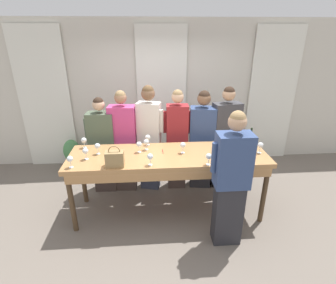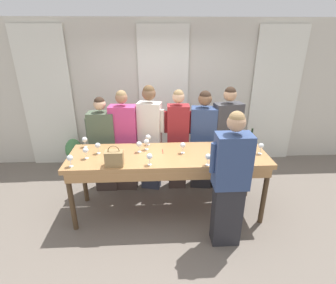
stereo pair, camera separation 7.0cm
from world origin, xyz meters
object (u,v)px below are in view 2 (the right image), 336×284
at_px(wine_glass_near_host, 148,137).
at_px(wine_glass_by_handbag, 86,151).
at_px(wine_glass_by_bottle, 149,157).
at_px(wine_glass_front_left, 139,144).
at_px(host_pouring, 230,181).
at_px(wine_glass_center_left, 241,143).
at_px(wine_glass_center_mid, 183,145).
at_px(guest_striped_shirt, 178,139).
at_px(wine_glass_front_mid, 98,146).
at_px(guest_navy_coat, 203,140).
at_px(potted_plant, 74,152).
at_px(wine_bottle, 251,141).
at_px(guest_pink_top, 124,142).
at_px(guest_cream_sweater, 150,137).
at_px(guest_beige_cap, 226,138).
at_px(wine_glass_back_mid, 261,146).
at_px(wine_glass_back_left, 146,142).
at_px(wine_glass_back_right, 208,157).
at_px(guest_olive_jacket, 104,145).
at_px(handbag, 114,158).
at_px(wine_glass_center_right, 85,140).
at_px(wine_glass_front_right, 70,158).
at_px(tasting_bar, 168,160).

distance_m(wine_glass_near_host, wine_glass_by_handbag, 0.94).
distance_m(wine_glass_by_bottle, wine_glass_by_handbag, 0.89).
height_order(wine_glass_front_left, host_pouring, host_pouring).
distance_m(wine_glass_by_bottle, host_pouring, 1.04).
height_order(wine_glass_center_left, wine_glass_center_mid, same).
bearing_deg(wine_glass_front_left, guest_striped_shirt, 44.82).
bearing_deg(wine_glass_front_mid, wine_glass_center_left, -0.02).
distance_m(guest_navy_coat, potted_plant, 2.57).
bearing_deg(wine_bottle, guest_pink_top, 164.03).
height_order(guest_cream_sweater, guest_beige_cap, guest_cream_sweater).
bearing_deg(guest_cream_sweater, wine_glass_back_mid, -25.79).
height_order(wine_bottle, guest_cream_sweater, guest_cream_sweater).
bearing_deg(wine_glass_back_left, guest_striped_shirt, 46.03).
xyz_separation_m(wine_glass_back_left, wine_glass_near_host, (0.02, 0.18, 0.00)).
height_order(wine_glass_front_mid, wine_glass_near_host, same).
relative_size(wine_glass_front_mid, wine_glass_back_right, 1.00).
height_order(guest_navy_coat, guest_beige_cap, guest_beige_cap).
bearing_deg(guest_olive_jacket, wine_bottle, -13.64).
bearing_deg(wine_glass_near_host, wine_glass_back_right, -42.34).
relative_size(wine_glass_by_handbag, host_pouring, 0.09).
bearing_deg(handbag, wine_glass_front_mid, 126.11).
bearing_deg(guest_pink_top, wine_glass_center_right, -144.05).
relative_size(wine_glass_front_left, wine_glass_back_left, 1.00).
height_order(wine_glass_front_right, wine_glass_center_mid, same).
height_order(wine_glass_back_left, wine_glass_near_host, same).
bearing_deg(host_pouring, wine_glass_center_right, 153.01).
height_order(guest_olive_jacket, guest_beige_cap, guest_beige_cap).
xyz_separation_m(wine_glass_front_left, guest_striped_shirt, (0.61, 0.60, -0.18)).
xyz_separation_m(wine_glass_front_left, guest_pink_top, (-0.28, 0.60, -0.20)).
relative_size(wine_glass_center_right, host_pouring, 0.09).
bearing_deg(handbag, guest_pink_top, 88.96).
bearing_deg(guest_navy_coat, wine_glass_center_mid, -121.62).
xyz_separation_m(handbag, wine_glass_by_bottle, (0.45, -0.00, 0.01)).
distance_m(tasting_bar, wine_glass_back_mid, 1.31).
xyz_separation_m(wine_bottle, wine_glass_center_right, (-2.45, 0.16, 0.00)).
bearing_deg(tasting_bar, wine_glass_back_mid, -1.41).
bearing_deg(host_pouring, guest_striped_shirt, 110.31).
height_order(wine_glass_front_mid, guest_pink_top, guest_pink_top).
distance_m(wine_bottle, guest_beige_cap, 0.61).
distance_m(guest_pink_top, guest_striped_shirt, 0.89).
xyz_separation_m(wine_glass_back_right, guest_striped_shirt, (-0.29, 1.05, -0.18)).
distance_m(guest_cream_sweater, guest_beige_cap, 1.28).
distance_m(wine_glass_center_right, host_pouring, 2.17).
distance_m(wine_glass_front_mid, wine_glass_center_left, 2.04).
distance_m(guest_cream_sweater, guest_navy_coat, 0.89).
bearing_deg(wine_glass_center_left, wine_glass_front_left, 179.41).
height_order(wine_glass_center_left, guest_striped_shirt, guest_striped_shirt).
height_order(guest_pink_top, host_pouring, host_pouring).
height_order(wine_glass_front_mid, wine_glass_by_bottle, same).
distance_m(wine_glass_back_right, guest_navy_coat, 1.08).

